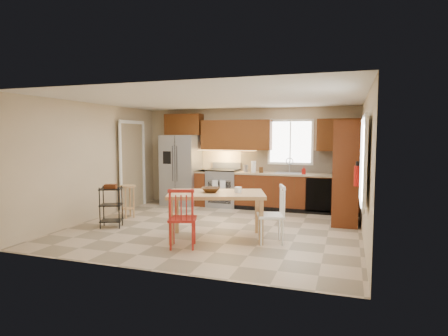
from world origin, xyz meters
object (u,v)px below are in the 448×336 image
bar_stool (128,201)px  refrigerator (181,170)px  soap_bottle (304,170)px  table_jar (238,191)px  range_stove (223,188)px  chair_red (183,218)px  fire_extinguisher (357,176)px  table_bowl (211,192)px  pantry (346,173)px  utility_cart (111,207)px  dining_table (216,216)px  chair_white (271,214)px

bar_stool → refrigerator: bearing=80.9°
soap_bottle → table_jar: 2.84m
range_stove → soap_bottle: (2.03, -0.08, 0.54)m
refrigerator → chair_red: size_ratio=1.87×
refrigerator → fire_extinguisher: 4.76m
table_bowl → pantry: bearing=40.7°
table_bowl → chair_red: bearing=-110.8°
range_stove → utility_cart: size_ratio=1.13×
refrigerator → dining_table: (2.00, -2.84, -0.51)m
fire_extinguisher → table_bowl: bearing=-160.3°
fire_extinguisher → pantry: bearing=100.8°
fire_extinguisher → utility_cart: fire_extinguisher is taller
dining_table → refrigerator: bearing=106.6°
pantry → chair_white: (-1.18, -1.87, -0.56)m
soap_bottle → bar_stool: (-3.60, -1.85, -0.64)m
fire_extinguisher → chair_white: 1.72m
chair_white → utility_cart: bearing=70.5°
pantry → chair_red: size_ratio=2.16×
soap_bottle → dining_table: 3.11m
chair_white → table_jar: (-0.59, 0.05, 0.36)m
dining_table → chair_white: 0.95m
dining_table → chair_red: bearing=-136.9°
pantry → utility_cart: pantry is taller
refrigerator → bar_stool: refrigerator is taller
range_stove → table_bowl: size_ratio=2.75×
range_stove → fire_extinguisher: (3.18, -2.04, 0.64)m
refrigerator → bar_stool: (-0.42, -1.87, -0.55)m
refrigerator → table_jar: refrigerator is taller
table_jar → chair_white: bearing=-5.2°
chair_red → bar_stool: chair_red is taller
table_jar → pantry: bearing=45.8°
pantry → chair_red: pantry is taller
pantry → dining_table: 2.94m
chair_white → fire_extinguisher: bearing=-77.8°
dining_table → chair_white: bearing=-15.5°
chair_red → refrigerator: bearing=96.8°
range_stove → chair_red: (0.50, -3.55, 0.03)m
table_bowl → dining_table: bearing=0.0°
chair_white → range_stove: bearing=13.7°
chair_white → utility_cart: 3.20m
soap_bottle → utility_cart: soap_bottle is taller
range_stove → chair_white: bearing=-57.7°
chair_white → table_bowl: (-1.05, -0.05, 0.33)m
soap_bottle → table_bowl: size_ratio=0.57×
table_bowl → table_jar: table_jar is taller
pantry → chair_white: 2.28m
refrigerator → table_bowl: refrigerator is taller
range_stove → soap_bottle: size_ratio=4.82×
table_bowl → utility_cart: table_bowl is taller
table_jar → utility_cart: 2.64m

